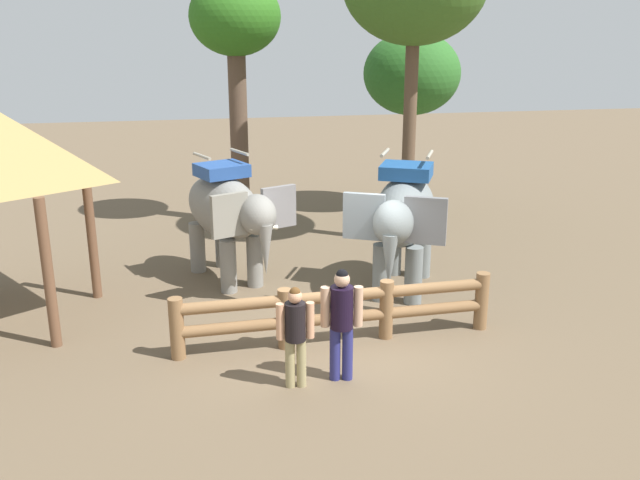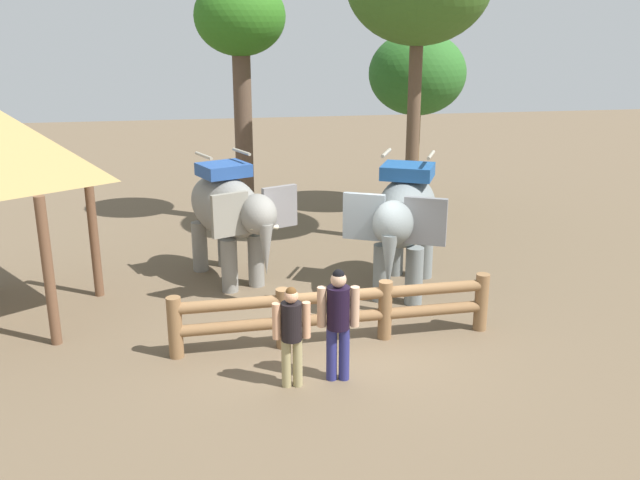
{
  "view_description": "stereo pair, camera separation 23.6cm",
  "coord_description": "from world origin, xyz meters",
  "px_view_note": "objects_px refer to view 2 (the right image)",
  "views": [
    {
      "loc": [
        -2.37,
        -10.71,
        5.24
      ],
      "look_at": [
        0.0,
        1.35,
        1.4
      ],
      "focal_mm": 38.87,
      "sensor_mm": 36.0,
      "label": 1
    },
    {
      "loc": [
        -2.14,
        -10.75,
        5.24
      ],
      "look_at": [
        0.0,
        1.35,
        1.4
      ],
      "focal_mm": 38.87,
      "sensor_mm": 36.0,
      "label": 2
    }
  ],
  "objects_px": {
    "elephant_near_left": "(230,211)",
    "tree_far_left": "(417,75)",
    "tree_back_center": "(240,28)",
    "elephant_center": "(404,216)",
    "log_fence": "(335,310)",
    "tourist_woman_in_black": "(292,330)",
    "tourist_man_in_blue": "(338,317)"
  },
  "relations": [
    {
      "from": "log_fence",
      "to": "tree_back_center",
      "type": "xyz_separation_m",
      "value": [
        -0.93,
        7.93,
        4.55
      ]
    },
    {
      "from": "tourist_man_in_blue",
      "to": "tree_back_center",
      "type": "height_order",
      "value": "tree_back_center"
    },
    {
      "from": "elephant_near_left",
      "to": "tourist_man_in_blue",
      "type": "bearing_deg",
      "value": -73.49
    },
    {
      "from": "log_fence",
      "to": "tree_back_center",
      "type": "distance_m",
      "value": 9.19
    },
    {
      "from": "elephant_near_left",
      "to": "elephant_center",
      "type": "xyz_separation_m",
      "value": [
        3.38,
        -1.26,
        0.06
      ]
    },
    {
      "from": "elephant_near_left",
      "to": "tree_back_center",
      "type": "height_order",
      "value": "tree_back_center"
    },
    {
      "from": "log_fence",
      "to": "tourist_woman_in_black",
      "type": "distance_m",
      "value": 1.67
    },
    {
      "from": "tourist_woman_in_black",
      "to": "tree_far_left",
      "type": "distance_m",
      "value": 11.22
    },
    {
      "from": "tourist_woman_in_black",
      "to": "tourist_man_in_blue",
      "type": "distance_m",
      "value": 0.73
    },
    {
      "from": "elephant_near_left",
      "to": "tree_far_left",
      "type": "xyz_separation_m",
      "value": [
        5.52,
        4.96,
        2.35
      ]
    },
    {
      "from": "tree_back_center",
      "to": "tourist_woman_in_black",
      "type": "bearing_deg",
      "value": -89.97
    },
    {
      "from": "log_fence",
      "to": "tree_back_center",
      "type": "relative_size",
      "value": 0.87
    },
    {
      "from": "tree_far_left",
      "to": "tourist_woman_in_black",
      "type": "bearing_deg",
      "value": -116.79
    },
    {
      "from": "tourist_woman_in_black",
      "to": "tree_far_left",
      "type": "height_order",
      "value": "tree_far_left"
    },
    {
      "from": "tourist_man_in_blue",
      "to": "tree_back_center",
      "type": "xyz_separation_m",
      "value": [
        -0.73,
        9.2,
        4.11
      ]
    },
    {
      "from": "elephant_near_left",
      "to": "tree_far_left",
      "type": "distance_m",
      "value": 7.78
    },
    {
      "from": "tourist_woman_in_black",
      "to": "tree_back_center",
      "type": "xyz_separation_m",
      "value": [
        -0.01,
        9.29,
        4.23
      ]
    },
    {
      "from": "tourist_woman_in_black",
      "to": "tree_far_left",
      "type": "bearing_deg",
      "value": 63.21
    },
    {
      "from": "log_fence",
      "to": "elephant_center",
      "type": "bearing_deg",
      "value": 49.0
    },
    {
      "from": "tree_back_center",
      "to": "tree_far_left",
      "type": "bearing_deg",
      "value": 4.29
    },
    {
      "from": "tourist_man_in_blue",
      "to": "tree_far_left",
      "type": "distance_m",
      "value": 10.82
    },
    {
      "from": "tree_back_center",
      "to": "tourist_man_in_blue",
      "type": "bearing_deg",
      "value": -85.5
    },
    {
      "from": "elephant_center",
      "to": "tree_back_center",
      "type": "distance_m",
      "value": 7.37
    },
    {
      "from": "tree_far_left",
      "to": "tourist_man_in_blue",
      "type": "bearing_deg",
      "value": -113.48
    },
    {
      "from": "elephant_center",
      "to": "tree_back_center",
      "type": "xyz_separation_m",
      "value": [
        -2.74,
        5.85,
        3.56
      ]
    },
    {
      "from": "tourist_man_in_blue",
      "to": "tree_far_left",
      "type": "height_order",
      "value": "tree_far_left"
    },
    {
      "from": "tourist_man_in_blue",
      "to": "tree_far_left",
      "type": "xyz_separation_m",
      "value": [
        4.16,
        9.57,
        2.85
      ]
    },
    {
      "from": "tree_back_center",
      "to": "elephant_center",
      "type": "bearing_deg",
      "value": -64.92
    },
    {
      "from": "tree_far_left",
      "to": "tree_back_center",
      "type": "distance_m",
      "value": 5.06
    },
    {
      "from": "log_fence",
      "to": "elephant_near_left",
      "type": "relative_size",
      "value": 1.72
    },
    {
      "from": "log_fence",
      "to": "tree_far_left",
      "type": "distance_m",
      "value": 9.76
    },
    {
      "from": "log_fence",
      "to": "tree_far_left",
      "type": "height_order",
      "value": "tree_far_left"
    }
  ]
}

